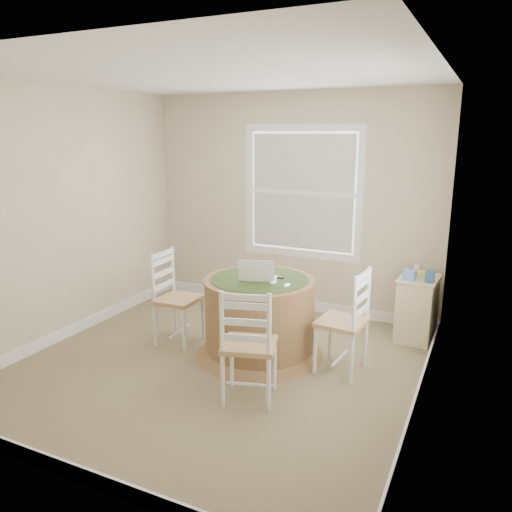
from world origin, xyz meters
The scene contains 14 objects.
room centered at (0.17, 0.16, 1.30)m, with size 3.64×3.64×2.64m.
round_table centered at (0.24, 0.40, 0.42)m, with size 1.26×1.26×0.78m.
chair_left centered at (-0.63, 0.30, 0.47)m, with size 0.42×0.40×0.95m, color white, non-canonical shape.
chair_near centered at (0.53, -0.41, 0.47)m, with size 0.42×0.40×0.95m, color white, non-canonical shape.
chair_right centered at (1.06, 0.40, 0.47)m, with size 0.42×0.40×0.95m, color white, non-canonical shape.
laptop centered at (0.24, 0.36, 0.80)m, with size 0.40×0.38×0.24m.
mouse centered at (0.42, 0.32, 0.78)m, with size 0.06×0.10×0.03m, color white.
phone centered at (0.56, 0.31, 0.77)m, with size 0.04×0.09×0.02m, color #B7BABF.
keys centered at (0.42, 0.50, 0.78)m, with size 0.06×0.05×0.03m, color black.
corner_chest centered at (1.58, 1.44, 0.34)m, with size 0.41×0.54×0.68m.
tissue_box centered at (1.51, 1.33, 0.73)m, with size 0.12×0.12×0.10m, color #6091DD.
box_yellow centered at (1.61, 1.46, 0.71)m, with size 0.15×0.10×0.06m, color #DEC74E.
box_blue centered at (1.68, 1.32, 0.74)m, with size 0.08×0.08×0.12m, color #2E588B.
cup_cream centered at (1.54, 1.59, 0.72)m, with size 0.07×0.07×0.09m, color beige.
Camera 1 is at (2.17, -3.75, 2.13)m, focal length 35.00 mm.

